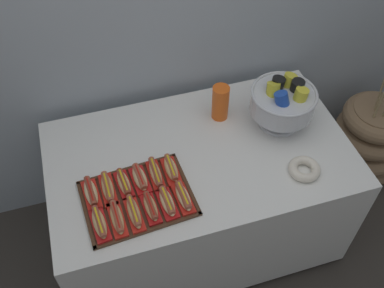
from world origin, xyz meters
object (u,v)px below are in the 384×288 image
object	(u,v)px
buffet_table	(199,195)
hot_dog_1	(117,218)
hot_dog_3	(151,207)
hot_dog_2	(134,213)
hot_dog_10	(156,174)
hot_dog_5	(183,197)
hot_dog_7	(108,188)
cup_stack	(220,102)
hot_dog_0	(100,224)
hot_dog_11	(171,169)
donut	(304,169)
hot_dog_8	(124,183)
punch_bowl	(283,101)
hot_dog_6	(91,193)
serving_tray	(138,199)
floor_vase	(367,140)
hot_dog_9	(140,178)
hot_dog_4	(167,202)

from	to	relation	value
buffet_table	hot_dog_1	bearing A→B (deg)	-149.67
hot_dog_1	hot_dog_3	size ratio (longest dim) A/B	1.12
hot_dog_2	hot_dog_10	size ratio (longest dim) A/B	1.03
hot_dog_1	hot_dog_5	distance (m)	0.30
hot_dog_2	hot_dog_7	size ratio (longest dim) A/B	1.01
cup_stack	hot_dog_0	bearing A→B (deg)	-145.55
hot_dog_3	hot_dog_11	xyz separation A→B (m)	(0.14, 0.17, 0.00)
hot_dog_3	hot_dog_11	world-z (taller)	hot_dog_11
hot_dog_2	hot_dog_7	xyz separation A→B (m)	(-0.09, 0.16, -0.00)
buffet_table	donut	size ratio (longest dim) A/B	9.88
hot_dog_8	punch_bowl	distance (m)	0.87
hot_dog_0	hot_dog_6	size ratio (longest dim) A/B	1.03
hot_dog_10	punch_bowl	xyz separation A→B (m)	(0.70, 0.17, 0.11)
serving_tray	hot_dog_8	size ratio (longest dim) A/B	2.97
hot_dog_1	hot_dog_6	world-z (taller)	hot_dog_6
hot_dog_5	punch_bowl	world-z (taller)	punch_bowl
punch_bowl	floor_vase	bearing A→B (deg)	7.29
hot_dog_5	hot_dog_3	bearing A→B (deg)	-176.10
hot_dog_3	hot_dog_8	distance (m)	0.18
hot_dog_0	hot_dog_1	bearing A→B (deg)	3.90
buffet_table	hot_dog_3	size ratio (longest dim) A/B	9.05
hot_dog_7	serving_tray	bearing A→B (deg)	-32.35
donut	hot_dog_2	bearing A→B (deg)	-179.32
buffet_table	hot_dog_3	distance (m)	0.56
hot_dog_1	hot_dog_9	world-z (taller)	hot_dog_9
hot_dog_1	donut	world-z (taller)	hot_dog_1
hot_dog_6	donut	world-z (taller)	hot_dog_6
hot_dog_2	hot_dog_7	bearing A→B (deg)	118.34
hot_dog_3	cup_stack	bearing A→B (deg)	44.27
hot_dog_9	donut	distance (m)	0.76
hot_dog_10	hot_dog_11	bearing A→B (deg)	3.90
hot_dog_0	hot_dog_8	xyz separation A→B (m)	(0.14, 0.17, -0.00)
hot_dog_8	donut	xyz separation A→B (m)	(0.82, -0.15, -0.01)
hot_dog_5	punch_bowl	bearing A→B (deg)	28.34
hot_dog_8	hot_dog_9	bearing A→B (deg)	3.90
buffet_table	hot_dog_8	world-z (taller)	hot_dog_8
serving_tray	hot_dog_3	bearing A→B (deg)	-61.66
floor_vase	hot_dog_4	bearing A→B (deg)	-163.31
floor_vase	hot_dog_6	distance (m)	1.85
hot_dog_3	hot_dog_7	size ratio (longest dim) A/B	0.89
hot_dog_3	hot_dog_9	bearing A→B (deg)	93.90
buffet_table	serving_tray	world-z (taller)	serving_tray
hot_dog_5	hot_dog_8	size ratio (longest dim) A/B	1.01
hot_dog_1	hot_dog_6	bearing A→B (deg)	118.34
hot_dog_3	donut	xyz separation A→B (m)	(0.74, 0.00, -0.01)
buffet_table	hot_dog_4	size ratio (longest dim) A/B	8.65
floor_vase	serving_tray	size ratio (longest dim) A/B	2.20
hot_dog_1	hot_dog_5	world-z (taller)	hot_dog_5
hot_dog_4	hot_dog_7	world-z (taller)	hot_dog_4
hot_dog_8	hot_dog_10	distance (m)	0.15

